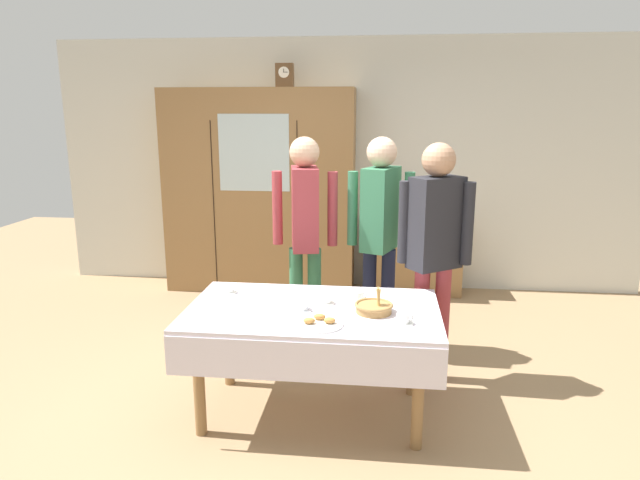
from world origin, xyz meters
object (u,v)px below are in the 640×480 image
object	(u,v)px
bookshelf_low	(414,254)
person_near_right_end	(305,223)
wall_cabinet	(260,192)
tea_cup_near_left	(228,289)
book_stack	(416,209)
spoon_back_edge	(419,307)
tea_cup_far_left	(325,300)
person_behind_table_left	(435,239)
tea_cup_near_right	(302,307)
spoon_center	(262,304)
mantel_clock	(285,75)
tea_cup_mid_left	(358,297)
pastry_plate	(319,323)
tea_cup_back_edge	(403,319)
dining_table	(312,326)
person_by_cabinet	(380,223)
bread_basket	(374,307)
spoon_far_left	(406,298)

from	to	relation	value
bookshelf_low	person_near_right_end	size ratio (longest dim) A/B	0.58
wall_cabinet	tea_cup_near_left	size ratio (longest dim) A/B	16.71
wall_cabinet	book_stack	distance (m)	1.68
tea_cup_near_left	spoon_back_edge	size ratio (longest dim) A/B	1.09
tea_cup_far_left	person_behind_table_left	xyz separation A→B (m)	(0.73, 0.48, 0.31)
book_stack	wall_cabinet	bearing A→B (deg)	-178.27
book_stack	tea_cup_near_right	world-z (taller)	book_stack
person_behind_table_left	spoon_center	bearing A→B (deg)	-154.43
mantel_clock	tea_cup_near_right	distance (m)	3.08
tea_cup_far_left	tea_cup_mid_left	size ratio (longest dim) A/B	1.00
pastry_plate	wall_cabinet	bearing A→B (deg)	108.99
tea_cup_mid_left	person_behind_table_left	xyz separation A→B (m)	(0.52, 0.39, 0.31)
person_near_right_end	bookshelf_low	bearing A→B (deg)	59.32
spoon_back_edge	bookshelf_low	bearing A→B (deg)	87.69
bookshelf_low	book_stack	bearing A→B (deg)	0.00
tea_cup_far_left	tea_cup_back_edge	xyz separation A→B (m)	(0.49, -0.29, 0.00)
tea_cup_near_left	pastry_plate	xyz separation A→B (m)	(0.69, -0.51, -0.01)
dining_table	person_by_cabinet	xyz separation A→B (m)	(0.41, 1.07, 0.45)
tea_cup_far_left	spoon_center	distance (m)	0.41
pastry_plate	spoon_back_edge	bearing A→B (deg)	30.99
tea_cup_near_left	person_behind_table_left	size ratio (longest dim) A/B	0.07
bookshelf_low	bread_basket	xyz separation A→B (m)	(-0.39, -2.64, 0.34)
book_stack	person_behind_table_left	distance (m)	2.04
person_by_cabinet	spoon_center	bearing A→B (deg)	-126.41
tea_cup_mid_left	person_by_cabinet	distance (m)	0.92
tea_cup_far_left	spoon_far_left	distance (m)	0.55
tea_cup_mid_left	mantel_clock	bearing A→B (deg)	110.47
book_stack	tea_cup_mid_left	bearing A→B (deg)	-101.44
dining_table	tea_cup_near_left	size ratio (longest dim) A/B	12.26
tea_cup_mid_left	tea_cup_back_edge	bearing A→B (deg)	-53.23
tea_cup_back_edge	wall_cabinet	bearing A→B (deg)	117.91
tea_cup_far_left	tea_cup_near_right	bearing A→B (deg)	-132.02
wall_cabinet	tea_cup_near_left	bearing A→B (deg)	-83.07
tea_cup_back_edge	person_behind_table_left	xyz separation A→B (m)	(0.23, 0.77, 0.31)
tea_cup_near_left	tea_cup_far_left	size ratio (longest dim) A/B	1.00
wall_cabinet	tea_cup_far_left	distance (m)	2.67
person_behind_table_left	pastry_plate	bearing A→B (deg)	-130.56
book_stack	tea_cup_far_left	xyz separation A→B (m)	(-0.70, -2.52, -0.17)
mantel_clock	pastry_plate	distance (m)	3.30
book_stack	spoon_back_edge	xyz separation A→B (m)	(-0.10, -2.52, -0.19)
pastry_plate	person_by_cabinet	world-z (taller)	person_by_cabinet
tea_cup_near_left	book_stack	bearing A→B (deg)	59.68
spoon_back_edge	spoon_center	bearing A→B (deg)	-176.85
wall_cabinet	tea_cup_near_left	world-z (taller)	wall_cabinet
bread_basket	person_behind_table_left	bearing A→B (deg)	55.87
mantel_clock	bookshelf_low	distance (m)	2.32
tea_cup_back_edge	tea_cup_far_left	bearing A→B (deg)	149.38
dining_table	tea_cup_near_left	distance (m)	0.68
book_stack	tea_cup_near_left	size ratio (longest dim) A/B	1.48
wall_cabinet	tea_cup_back_edge	distance (m)	3.14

